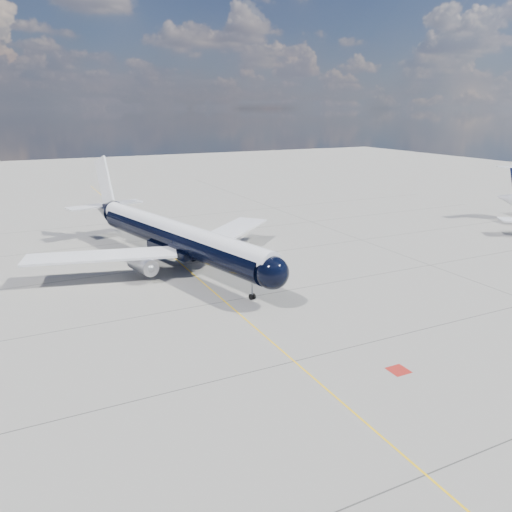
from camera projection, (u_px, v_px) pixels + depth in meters
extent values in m
plane|color=gray|center=(171.00, 255.00, 71.77)|extent=(320.00, 320.00, 0.00)
cube|color=yellow|center=(182.00, 265.00, 67.46)|extent=(0.16, 160.00, 0.01)
cube|color=maroon|center=(398.00, 370.00, 40.21)|extent=(1.60, 1.60, 0.01)
cylinder|color=black|center=(177.00, 238.00, 65.38)|extent=(12.08, 35.36, 3.56)
sphere|color=black|center=(272.00, 273.00, 51.67)|extent=(4.31, 4.31, 3.56)
cone|color=black|center=(106.00, 209.00, 81.32)|extent=(5.04, 7.22, 3.56)
cylinder|color=white|center=(177.00, 232.00, 65.13)|extent=(11.78, 36.99, 2.77)
cube|color=black|center=(274.00, 268.00, 51.39)|extent=(2.45, 1.63, 0.51)
cube|color=white|center=(101.00, 256.00, 60.56)|extent=(18.57, 8.87, 0.30)
cube|color=white|center=(230.00, 231.00, 72.73)|extent=(16.48, 15.51, 0.30)
cube|color=black|center=(177.00, 248.00, 65.75)|extent=(6.09, 10.03, 0.94)
cylinder|color=silver|center=(143.00, 265.00, 60.79)|extent=(3.08, 4.68, 2.10)
cylinder|color=silver|center=(223.00, 247.00, 68.32)|extent=(3.08, 4.68, 2.10)
sphere|color=gray|center=(151.00, 268.00, 59.35)|extent=(1.25, 1.25, 1.03)
sphere|color=gray|center=(232.00, 250.00, 66.88)|extent=(1.25, 1.25, 1.03)
cube|color=white|center=(142.00, 259.00, 60.73)|extent=(0.93, 2.95, 1.03)
cube|color=white|center=(222.00, 242.00, 68.26)|extent=(0.93, 2.95, 1.03)
cube|color=white|center=(104.00, 180.00, 79.63)|extent=(1.73, 5.83, 7.98)
cube|color=white|center=(105.00, 205.00, 81.11)|extent=(12.53, 5.86, 0.21)
cylinder|color=gray|center=(252.00, 289.00, 54.86)|extent=(0.20, 0.20, 1.97)
cylinder|color=black|center=(251.00, 297.00, 54.98)|extent=(0.32, 0.68, 0.66)
cylinder|color=black|center=(254.00, 296.00, 55.21)|extent=(0.32, 0.68, 0.66)
cylinder|color=gray|center=(152.00, 260.00, 65.31)|extent=(0.30, 0.30, 1.78)
cylinder|color=gray|center=(191.00, 252.00, 69.02)|extent=(0.30, 0.30, 1.78)
cylinder|color=black|center=(155.00, 266.00, 65.15)|extent=(0.66, 1.10, 1.03)
cylinder|color=black|center=(151.00, 264.00, 65.90)|extent=(0.66, 1.10, 1.03)
cylinder|color=black|center=(193.00, 258.00, 68.85)|extent=(0.66, 1.10, 1.03)
cylinder|color=black|center=(189.00, 256.00, 69.61)|extent=(0.66, 1.10, 1.03)
cone|color=white|center=(508.00, 198.00, 96.50)|extent=(3.26, 5.35, 2.75)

